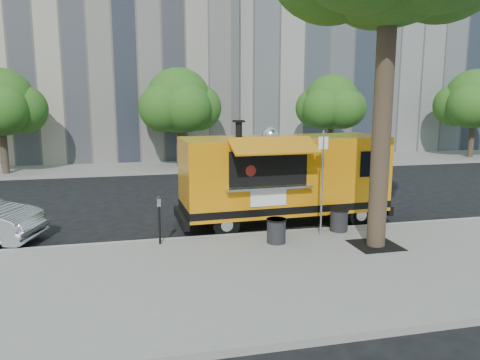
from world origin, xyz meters
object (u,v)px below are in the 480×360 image
at_px(far_tree_c, 332,102).
at_px(sign_post, 322,177).
at_px(far_tree_d, 475,99).
at_px(parking_meter, 159,214).
at_px(far_tree_a, 0,102).
at_px(trash_bin_left, 276,230).
at_px(trash_bin_right, 339,219).
at_px(far_tree_b, 179,101).
at_px(food_truck, 283,177).

xyz_separation_m(far_tree_c, sign_post, (-6.45, -13.95, -1.87)).
relative_size(far_tree_d, parking_meter, 4.23).
bearing_deg(parking_meter, far_tree_a, 117.15).
distance_m(parking_meter, trash_bin_left, 3.18).
height_order(far_tree_a, trash_bin_right, far_tree_a).
distance_m(far_tree_a, far_tree_b, 9.01).
height_order(far_tree_d, food_truck, far_tree_d).
bearing_deg(parking_meter, far_tree_c, 51.34).
bearing_deg(sign_post, parking_meter, 177.48).
distance_m(far_tree_d, trash_bin_left, 23.33).
distance_m(far_tree_c, far_tree_d, 10.00).
bearing_deg(far_tree_b, trash_bin_left, -85.76).
distance_m(far_tree_c, trash_bin_right, 15.21).
bearing_deg(trash_bin_right, food_truck, 128.10).
bearing_deg(far_tree_b, parking_meter, -98.10).
height_order(far_tree_d, trash_bin_right, far_tree_d).
relative_size(far_tree_b, far_tree_c, 1.06).
bearing_deg(food_truck, far_tree_d, 33.53).
xyz_separation_m(parking_meter, trash_bin_left, (3.09, -0.61, -0.48)).
distance_m(far_tree_d, trash_bin_right, 21.29).
height_order(food_truck, trash_bin_left, food_truck).
bearing_deg(sign_post, trash_bin_right, 20.12).
height_order(far_tree_a, trash_bin_left, far_tree_a).
height_order(far_tree_b, food_truck, far_tree_b).
relative_size(far_tree_d, sign_post, 1.88).
xyz_separation_m(parking_meter, trash_bin_right, (5.23, 0.05, -0.48)).
distance_m(far_tree_a, food_truck, 16.45).
xyz_separation_m(far_tree_a, far_tree_c, (18.00, 0.10, -0.06)).
relative_size(far_tree_a, far_tree_b, 0.97).
bearing_deg(far_tree_a, trash_bin_right, -48.03).
bearing_deg(parking_meter, far_tree_b, 81.90).
bearing_deg(far_tree_d, sign_post, -139.30).
bearing_deg(trash_bin_left, trash_bin_right, 17.14).
distance_m(far_tree_c, food_truck, 14.17).
bearing_deg(far_tree_a, far_tree_d, 0.61).
bearing_deg(food_truck, trash_bin_left, -114.76).
bearing_deg(far_tree_d, trash_bin_left, -140.89).
distance_m(far_tree_c, sign_post, 15.48).
distance_m(far_tree_c, trash_bin_left, 16.71).
xyz_separation_m(food_truck, trash_bin_right, (1.23, -1.57, -1.06)).
xyz_separation_m(far_tree_d, trash_bin_right, (-15.77, -13.90, -3.38)).
relative_size(far_tree_b, parking_meter, 4.12).
bearing_deg(far_tree_d, far_tree_c, -178.85).
bearing_deg(food_truck, far_tree_c, 57.59).
distance_m(far_tree_b, far_tree_d, 19.00).
height_order(far_tree_a, food_truck, far_tree_a).
height_order(far_tree_b, sign_post, far_tree_b).
height_order(far_tree_b, trash_bin_left, far_tree_b).
bearing_deg(food_truck, far_tree_b, 96.72).
relative_size(far_tree_b, far_tree_d, 0.97).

